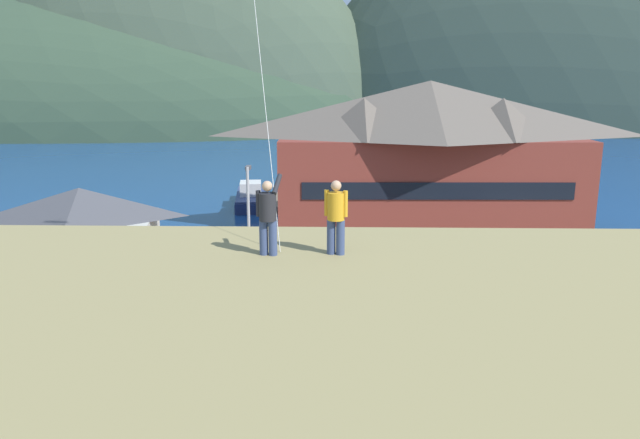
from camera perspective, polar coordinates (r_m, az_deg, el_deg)
name	(u,v)px	position (r m, az deg, el deg)	size (l,w,h in m)	color
ground_plane	(271,366)	(23.60, -4.62, -13.63)	(600.00, 600.00, 0.00)	#66604C
parking_lot_pad	(283,315)	(28.11, -3.55, -8.97)	(40.00, 20.00, 0.10)	gray
bay_water	(318,160)	(81.68, -0.23, 5.61)	(360.00, 84.00, 0.03)	navy
far_hill_east_peak	(66,128)	(147.39, -22.83, 7.92)	(143.92, 67.34, 55.09)	#334733
far_hill_center_saddle	(183,128)	(139.70, -12.77, 8.38)	(91.31, 52.03, 85.67)	#42513D
far_hill_far_shoulder	(551,128)	(147.93, 20.94, 8.09)	(113.43, 53.40, 92.69)	#2D3D33
harbor_lodge	(428,154)	(42.60, 10.15, 6.12)	(21.68, 9.62, 10.52)	brown
storage_shed_near_lot	(83,240)	(32.36, -21.41, -1.77)	(8.09, 5.90, 5.42)	beige
wharf_dock	(294,199)	(53.18, -2.47, 1.94)	(3.20, 10.01, 0.70)	#70604C
moored_boat_wharfside	(251,198)	(52.16, -6.52, 2.07)	(3.42, 8.06, 2.16)	navy
parked_car_front_row_silver	(417,279)	(30.14, 9.16, -5.52)	(4.30, 2.25, 1.82)	red
parked_car_mid_row_center	(78,336)	(25.17, -21.83, -10.15)	(4.36, 2.38, 1.82)	navy
parked_car_front_row_red	(278,277)	(30.07, -3.96, -5.43)	(4.20, 2.06, 1.82)	#B28923
parked_car_corner_spot	(390,349)	(22.56, 6.65, -11.99)	(4.30, 2.25, 1.82)	#236633
parked_car_mid_row_far	(562,285)	(31.14, 21.88, -5.72)	(4.22, 2.09, 1.82)	#9EA3A8
parked_car_front_row_end	(521,331)	(25.09, 18.40, -9.94)	(4.29, 2.24, 1.82)	#236633
parking_light_pole	(249,213)	(32.61, -6.74, 0.65)	(0.24, 0.78, 6.01)	#ADADB2
person_kite_flyer	(268,215)	(13.89, -4.94, 0.44)	(0.59, 0.63, 1.86)	#384770
person_companion	(336,215)	(13.90, 1.51, 0.43)	(0.54, 0.40, 1.74)	#384770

